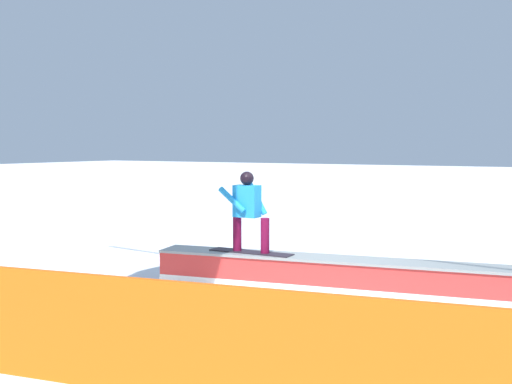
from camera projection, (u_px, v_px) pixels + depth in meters
ground_plane at (325, 296)px, 9.25m from camera, size 120.00×120.00×0.00m
grind_box at (325, 279)px, 9.23m from camera, size 5.45×1.57×0.61m
snowboarder at (248, 209)px, 9.57m from camera, size 1.41×0.44×1.30m
safety_fence at (148, 337)px, 5.55m from camera, size 10.92×2.04×1.10m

